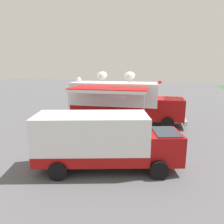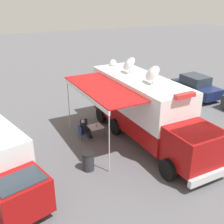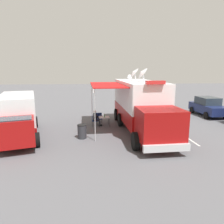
% 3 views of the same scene
% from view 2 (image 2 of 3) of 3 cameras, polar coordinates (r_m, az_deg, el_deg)
% --- Properties ---
extents(ground_plane, '(100.00, 100.00, 0.00)m').
position_cam_2_polar(ground_plane, '(17.05, 5.28, -4.33)').
color(ground_plane, '#5B5B60').
extents(lot_stripe, '(0.33, 4.80, 0.01)m').
position_cam_2_polar(lot_stripe, '(17.16, 16.17, -5.03)').
color(lot_stripe, silver).
rests_on(lot_stripe, ground).
extents(command_truck, '(5.19, 9.59, 4.53)m').
position_cam_2_polar(command_truck, '(15.65, 6.91, 0.86)').
color(command_truck, '#9E0F0F').
rests_on(command_truck, ground).
extents(folding_table, '(0.83, 0.83, 0.73)m').
position_cam_2_polar(folding_table, '(16.20, -3.41, -3.16)').
color(folding_table, silver).
rests_on(folding_table, ground).
extents(water_bottle, '(0.07, 0.07, 0.22)m').
position_cam_2_polar(water_bottle, '(16.06, -3.21, -2.75)').
color(water_bottle, '#3F9959').
rests_on(water_bottle, folding_table).
extents(folding_chair_at_table, '(0.50, 0.50, 0.87)m').
position_cam_2_polar(folding_chair_at_table, '(16.13, -6.20, -4.02)').
color(folding_chair_at_table, navy).
rests_on(folding_chair_at_table, ground).
extents(folding_chair_beside_table, '(0.50, 0.50, 0.87)m').
position_cam_2_polar(folding_chair_beside_table, '(16.87, -5.67, -2.71)').
color(folding_chair_beside_table, navy).
rests_on(folding_chair_beside_table, ground).
extents(seated_responder, '(0.67, 0.57, 1.25)m').
position_cam_2_polar(seated_responder, '(16.13, -5.60, -3.44)').
color(seated_responder, black).
rests_on(seated_responder, ground).
extents(trash_bin, '(0.57, 0.57, 0.91)m').
position_cam_2_polar(trash_bin, '(13.52, -4.90, -10.09)').
color(trash_bin, '#2D2D33').
rests_on(trash_bin, ground).
extents(traffic_cone, '(0.36, 0.36, 0.58)m').
position_cam_2_polar(traffic_cone, '(20.72, -1.48, 1.77)').
color(traffic_cone, black).
rests_on(traffic_cone, ground).
extents(car_far_corner, '(2.13, 4.26, 1.76)m').
position_cam_2_polar(car_far_corner, '(23.64, 16.79, 5.06)').
color(car_far_corner, navy).
rests_on(car_far_corner, ground).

